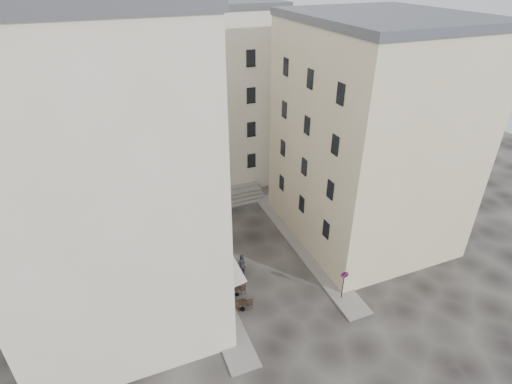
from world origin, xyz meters
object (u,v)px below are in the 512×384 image
bistro_table_b (237,290)px  pedestrian (242,265)px  no_parking_sign (344,280)px  bistro_table_a (242,304)px

bistro_table_b → pedestrian: size_ratio=0.68×
pedestrian → bistro_table_b: bearing=39.2°
bistro_table_b → pedestrian: (1.14, 2.01, 0.50)m
no_parking_sign → bistro_table_b: bearing=171.7°
bistro_table_a → bistro_table_b: bistro_table_a is taller
bistro_table_a → pedestrian: (1.25, 3.56, 0.46)m
no_parking_sign → pedestrian: size_ratio=1.37×
no_parking_sign → bistro_table_a: (-7.19, 1.75, -1.37)m
no_parking_sign → bistro_table_b: 7.93m
bistro_table_a → pedestrian: 3.80m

